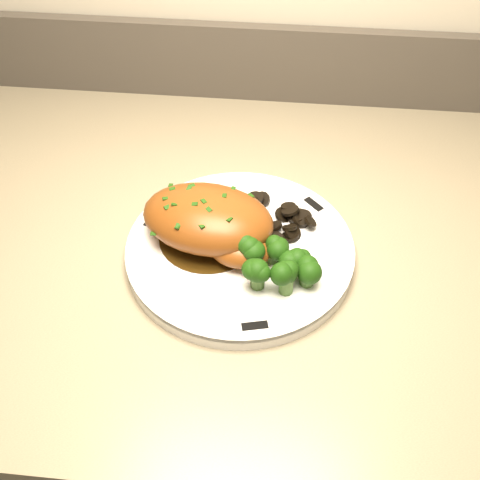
# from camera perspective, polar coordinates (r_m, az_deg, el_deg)

# --- Properties ---
(counter) EXTENTS (1.91, 0.64, 0.95)m
(counter) POSITION_cam_1_polar(r_m,az_deg,el_deg) (1.10, 14.24, -15.90)
(counter) COLOR brown
(counter) RESTS_ON ground
(plate) EXTENTS (0.30, 0.30, 0.02)m
(plate) POSITION_cam_1_polar(r_m,az_deg,el_deg) (0.72, 0.00, -1.06)
(plate) COLOR white
(plate) RESTS_ON counter
(rim_accent_0) EXTENTS (0.03, 0.03, 0.00)m
(rim_accent_0) POSITION_cam_1_polar(r_m,az_deg,el_deg) (0.77, 6.99, 3.37)
(rim_accent_0) COLOR black
(rim_accent_0) RESTS_ON plate
(rim_accent_1) EXTENTS (0.02, 0.03, 0.00)m
(rim_accent_1) POSITION_cam_1_polar(r_m,az_deg,el_deg) (0.75, -8.34, 1.97)
(rim_accent_1) COLOR black
(rim_accent_1) RESTS_ON plate
(rim_accent_2) EXTENTS (0.03, 0.02, 0.00)m
(rim_accent_2) POSITION_cam_1_polar(r_m,az_deg,el_deg) (0.64, 1.41, -8.15)
(rim_accent_2) COLOR black
(rim_accent_2) RESTS_ON plate
(gravy_pool) EXTENTS (0.12, 0.12, 0.00)m
(gravy_pool) POSITION_cam_1_polar(r_m,az_deg,el_deg) (0.72, -2.98, 0.30)
(gravy_pool) COLOR #342209
(gravy_pool) RESTS_ON plate
(chicken_breast) EXTENTS (0.17, 0.13, 0.06)m
(chicken_breast) POSITION_cam_1_polar(r_m,az_deg,el_deg) (0.70, -2.73, 1.71)
(chicken_breast) COLOR #934B19
(chicken_breast) RESTS_ON plate
(mushroom_pile) EXTENTS (0.10, 0.07, 0.03)m
(mushroom_pile) POSITION_cam_1_polar(r_m,az_deg,el_deg) (0.73, 3.01, 1.81)
(mushroom_pile) COLOR black
(mushroom_pile) RESTS_ON plate
(broccoli_florets) EXTENTS (0.09, 0.07, 0.04)m
(broccoli_florets) POSITION_cam_1_polar(r_m,az_deg,el_deg) (0.67, 3.62, -2.23)
(broccoli_florets) COLOR #4D7531
(broccoli_florets) RESTS_ON plate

